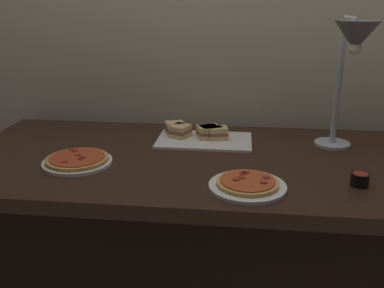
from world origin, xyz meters
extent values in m
cube|color=#C6B593|center=(0.00, 0.50, 1.20)|extent=(4.40, 0.04, 2.40)
cube|color=black|center=(0.00, 0.00, 0.73)|extent=(1.90, 0.84, 0.05)
cube|color=black|center=(0.00, 0.00, 0.35)|extent=(1.75, 0.74, 0.71)
cylinder|color=#B7BABF|center=(0.48, 0.20, 0.77)|extent=(0.14, 0.14, 0.01)
cylinder|color=#B7BABF|center=(0.48, 0.20, 1.01)|extent=(0.02, 0.02, 0.48)
cylinder|color=#B7BABF|center=(0.48, 0.11, 1.26)|extent=(0.02, 0.18, 0.02)
cone|color=#595B60|center=(0.48, 0.02, 1.21)|extent=(0.15, 0.15, 0.10)
sphere|color=#F9EAB2|center=(0.48, 0.02, 1.17)|extent=(0.04, 0.04, 0.04)
cylinder|color=white|center=(-0.47, -0.12, 0.77)|extent=(0.25, 0.25, 0.01)
cylinder|color=#C68E42|center=(-0.47, -0.12, 0.78)|extent=(0.22, 0.22, 0.01)
cylinder|color=#AD3D1E|center=(-0.47, -0.12, 0.79)|extent=(0.20, 0.20, 0.00)
cylinder|color=maroon|center=(-0.45, -0.14, 0.79)|extent=(0.02, 0.02, 0.00)
cylinder|color=maroon|center=(-0.44, -0.13, 0.79)|extent=(0.02, 0.02, 0.00)
cylinder|color=maroon|center=(-0.47, -0.11, 0.79)|extent=(0.02, 0.02, 0.00)
cylinder|color=maroon|center=(-0.51, -0.06, 0.79)|extent=(0.02, 0.02, 0.00)
cylinder|color=maroon|center=(-0.49, -0.18, 0.79)|extent=(0.02, 0.02, 0.00)
cylinder|color=maroon|center=(-0.50, -0.07, 0.79)|extent=(0.02, 0.02, 0.00)
cylinder|color=white|center=(0.14, -0.26, 0.77)|extent=(0.24, 0.24, 0.01)
cylinder|color=gold|center=(0.14, -0.26, 0.78)|extent=(0.20, 0.20, 0.01)
cylinder|color=#B74723|center=(0.14, -0.26, 0.79)|extent=(0.17, 0.17, 0.00)
cylinder|color=maroon|center=(0.13, -0.20, 0.79)|extent=(0.02, 0.02, 0.00)
cylinder|color=maroon|center=(0.12, -0.24, 0.79)|extent=(0.02, 0.02, 0.00)
cylinder|color=maroon|center=(0.10, -0.26, 0.79)|extent=(0.02, 0.02, 0.00)
cylinder|color=maroon|center=(0.20, -0.23, 0.79)|extent=(0.02, 0.02, 0.00)
cylinder|color=maroon|center=(0.12, -0.21, 0.79)|extent=(0.02, 0.02, 0.00)
cylinder|color=maroon|center=(0.19, -0.28, 0.79)|extent=(0.02, 0.02, 0.00)
cube|color=white|center=(-0.04, 0.18, 0.77)|extent=(0.39, 0.24, 0.01)
cube|color=tan|center=(-0.17, 0.25, 0.78)|extent=(0.09, 0.09, 0.02)
cube|color=brown|center=(-0.17, 0.25, 0.80)|extent=(0.09, 0.09, 0.01)
cube|color=tan|center=(-0.17, 0.25, 0.81)|extent=(0.09, 0.09, 0.02)
cube|color=tan|center=(0.02, 0.20, 0.78)|extent=(0.09, 0.08, 0.02)
cube|color=brown|center=(0.02, 0.20, 0.80)|extent=(0.09, 0.08, 0.01)
cube|color=tan|center=(0.02, 0.20, 0.81)|extent=(0.09, 0.08, 0.02)
cube|color=tan|center=(-0.03, 0.20, 0.78)|extent=(0.10, 0.10, 0.02)
cube|color=brown|center=(-0.03, 0.20, 0.80)|extent=(0.10, 0.10, 0.01)
cube|color=tan|center=(-0.03, 0.20, 0.81)|extent=(0.10, 0.10, 0.02)
cube|color=tan|center=(-0.01, 0.21, 0.78)|extent=(0.11, 0.10, 0.02)
cube|color=brown|center=(-0.01, 0.21, 0.80)|extent=(0.11, 0.10, 0.01)
cube|color=tan|center=(-0.01, 0.21, 0.81)|extent=(0.11, 0.10, 0.02)
cube|color=tan|center=(-0.14, 0.21, 0.78)|extent=(0.10, 0.10, 0.02)
cube|color=brown|center=(-0.14, 0.21, 0.80)|extent=(0.10, 0.10, 0.01)
cube|color=tan|center=(-0.14, 0.21, 0.81)|extent=(0.10, 0.10, 0.02)
cylinder|color=black|center=(0.49, -0.20, 0.78)|extent=(0.06, 0.06, 0.04)
cylinder|color=maroon|center=(0.49, -0.20, 0.80)|extent=(0.05, 0.05, 0.01)
camera|label=1|loc=(0.11, -1.51, 1.33)|focal=40.62mm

